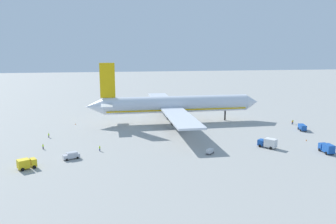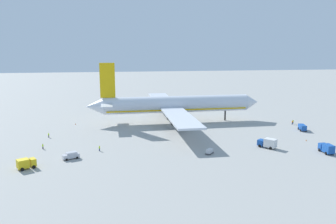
{
  "view_description": "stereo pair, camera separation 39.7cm",
  "coord_description": "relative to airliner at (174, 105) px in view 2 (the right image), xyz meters",
  "views": [
    {
      "loc": [
        -25.5,
        -137.07,
        31.22
      ],
      "look_at": [
        -4.31,
        -3.34,
        5.08
      ],
      "focal_mm": 36.12,
      "sensor_mm": 36.0,
      "label": 1
    },
    {
      "loc": [
        -25.11,
        -137.14,
        31.22
      ],
      "look_at": [
        -4.31,
        -3.34,
        5.08
      ],
      "focal_mm": 36.12,
      "sensor_mm": 36.0,
      "label": 2
    }
  ],
  "objects": [
    {
      "name": "service_truck_3",
      "position": [
        37.87,
        -48.7,
        -5.89
      ],
      "size": [
        2.56,
        5.42,
        2.83
      ],
      "color": "#194CA5",
      "rests_on": "ground"
    },
    {
      "name": "ground_worker_1",
      "position": [
        -29.33,
        -36.27,
        -6.56
      ],
      "size": [
        0.43,
        0.43,
        1.72
      ],
      "color": "navy",
      "rests_on": "ground"
    },
    {
      "name": "ground_plane",
      "position": [
        1.26,
        0.01,
        -7.43
      ],
      "size": [
        600.0,
        600.0,
        0.0
      ],
      "primitive_type": "plane",
      "color": "#9E9E99"
    },
    {
      "name": "service_truck_0",
      "position": [
        22.87,
        -40.96,
        -5.82
      ],
      "size": [
        5.45,
        5.92,
        3.05
      ],
      "color": "#194CA5",
      "rests_on": "ground"
    },
    {
      "name": "service_truck_1",
      "position": [
        45.7,
        -21.8,
        -6.14
      ],
      "size": [
        3.22,
        5.07,
        2.28
      ],
      "color": "#194CA5",
      "rests_on": "ground"
    },
    {
      "name": "ground_worker_0",
      "position": [
        -47.56,
        -17.74,
        -6.56
      ],
      "size": [
        0.48,
        0.48,
        1.71
      ],
      "color": "#3F3F47",
      "rests_on": "ground"
    },
    {
      "name": "ground_worker_3",
      "position": [
        47.11,
        -11.86,
        -6.54
      ],
      "size": [
        0.55,
        0.55,
        1.75
      ],
      "color": "navy",
      "rests_on": "ground"
    },
    {
      "name": "baggage_cart_0",
      "position": [
        3.11,
        -44.0,
        -6.63
      ],
      "size": [
        2.97,
        3.18,
        1.47
      ],
      "color": "#595B60",
      "rests_on": "ground"
    },
    {
      "name": "airliner",
      "position": [
        0.0,
        0.0,
        0.0
      ],
      "size": [
        73.2,
        79.98,
        25.06
      ],
      "color": "silver",
      "rests_on": "ground"
    },
    {
      "name": "service_truck_4",
      "position": [
        -47.54,
        -48.76,
        -5.94
      ],
      "size": [
        5.12,
        4.28,
        2.69
      ],
      "color": "yellow",
      "rests_on": "ground"
    },
    {
      "name": "traffic_cone_1",
      "position": [
        35.73,
        24.42,
        -7.16
      ],
      "size": [
        0.36,
        0.36,
        0.55
      ],
      "primitive_type": "cone",
      "color": "orange",
      "rests_on": "ground"
    },
    {
      "name": "traffic_cone_0",
      "position": [
        39.29,
        -35.42,
        -7.16
      ],
      "size": [
        0.36,
        0.36,
        0.55
      ],
      "primitive_type": "cone",
      "color": "orange",
      "rests_on": "ground"
    },
    {
      "name": "ground_worker_4",
      "position": [
        -46.82,
        -31.36,
        -6.61
      ],
      "size": [
        0.51,
        0.51,
        1.63
      ],
      "color": "black",
      "rests_on": "ground"
    },
    {
      "name": "ground_worker_2",
      "position": [
        48.23,
        -10.42,
        -6.62
      ],
      "size": [
        0.57,
        0.57,
        1.61
      ],
      "color": "navy",
      "rests_on": "ground"
    },
    {
      "name": "service_van",
      "position": [
        -36.98,
        -42.47,
        -6.4
      ],
      "size": [
        4.95,
        3.54,
        1.97
      ],
      "color": "silver",
      "rests_on": "ground"
    },
    {
      "name": "traffic_cone_2",
      "position": [
        -40.62,
        1.63,
        -7.16
      ],
      "size": [
        0.36,
        0.36,
        0.55
      ],
      "primitive_type": "cone",
      "color": "orange",
      "rests_on": "ground"
    }
  ]
}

